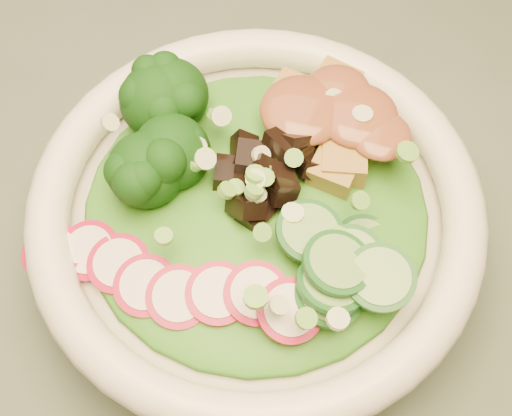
% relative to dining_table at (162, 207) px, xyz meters
% --- Properties ---
extents(floor, '(4.00, 4.00, 0.00)m').
position_rel_dining_table_xyz_m(floor, '(0.00, 0.00, -0.64)').
color(floor, brown).
rests_on(floor, ground).
extents(dining_table, '(1.20, 0.80, 0.75)m').
position_rel_dining_table_xyz_m(dining_table, '(0.00, 0.00, 0.00)').
color(dining_table, black).
rests_on(dining_table, ground).
extents(salad_bowl, '(0.30, 0.30, 0.08)m').
position_rel_dining_table_xyz_m(salad_bowl, '(0.11, -0.07, 0.16)').
color(salad_bowl, white).
rests_on(salad_bowl, dining_table).
extents(lettuce_bed, '(0.22, 0.22, 0.03)m').
position_rel_dining_table_xyz_m(lettuce_bed, '(0.11, -0.07, 0.18)').
color(lettuce_bed, '#1F6515').
rests_on(lettuce_bed, salad_bowl).
extents(broccoli_florets, '(0.09, 0.08, 0.05)m').
position_rel_dining_table_xyz_m(broccoli_florets, '(0.05, -0.05, 0.20)').
color(broccoli_florets, black).
rests_on(broccoli_florets, salad_bowl).
extents(radish_slices, '(0.12, 0.05, 0.02)m').
position_rel_dining_table_xyz_m(radish_slices, '(0.09, -0.14, 0.18)').
color(radish_slices, '#A40C31').
rests_on(radish_slices, salad_bowl).
extents(cucumber_slices, '(0.08, 0.08, 0.04)m').
position_rel_dining_table_xyz_m(cucumber_slices, '(0.18, -0.10, 0.19)').
color(cucumber_slices, '#85BF6A').
rests_on(cucumber_slices, salad_bowl).
extents(mushroom_heap, '(0.08, 0.08, 0.04)m').
position_rel_dining_table_xyz_m(mushroom_heap, '(0.12, -0.06, 0.20)').
color(mushroom_heap, black).
rests_on(mushroom_heap, salad_bowl).
extents(tofu_cubes, '(0.10, 0.07, 0.04)m').
position_rel_dining_table_xyz_m(tofu_cubes, '(0.14, -0.00, 0.19)').
color(tofu_cubes, '#AA7D38').
rests_on(tofu_cubes, salad_bowl).
extents(peanut_sauce, '(0.08, 0.06, 0.02)m').
position_rel_dining_table_xyz_m(peanut_sauce, '(0.14, -0.00, 0.21)').
color(peanut_sauce, brown).
rests_on(peanut_sauce, tofu_cubes).
extents(scallion_garnish, '(0.21, 0.21, 0.03)m').
position_rel_dining_table_xyz_m(scallion_garnish, '(0.11, -0.07, 0.21)').
color(scallion_garnish, '#65A83B').
rests_on(scallion_garnish, salad_bowl).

